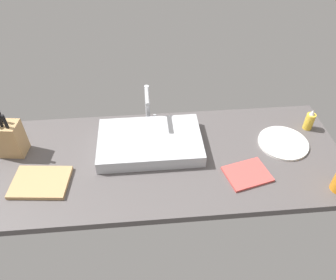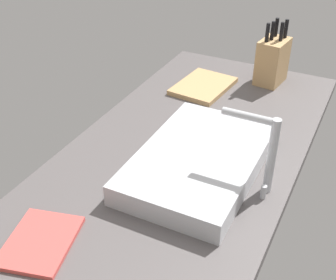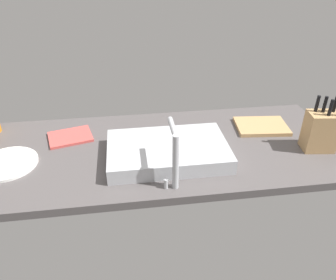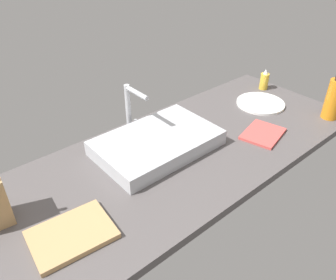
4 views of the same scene
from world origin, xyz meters
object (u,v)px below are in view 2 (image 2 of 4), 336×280
faucet (265,147)px  cutting_board (203,86)px  sink_basin (199,161)px  dish_towel (40,242)px  knife_block (272,60)px

faucet → cutting_board: (-48.96, -36.84, -12.67)cm
sink_basin → dish_towel: size_ratio=2.60×
dish_towel → knife_block: bearing=167.3°
faucet → knife_block: size_ratio=0.92×
cutting_board → dish_towel: (91.41, -3.07, -0.30)cm
faucet → knife_block: 67.73cm
faucet → cutting_board: 62.57cm
faucet → cutting_board: bearing=-143.0°
sink_basin → cutting_board: (-48.83, -18.98, -2.28)cm
sink_basin → cutting_board: size_ratio=2.04×
dish_towel → faucet: bearing=136.8°
sink_basin → knife_block: size_ratio=2.05×
knife_block → sink_basin: bearing=5.3°
faucet → sink_basin: bearing=-90.4°
sink_basin → dish_towel: 48.02cm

